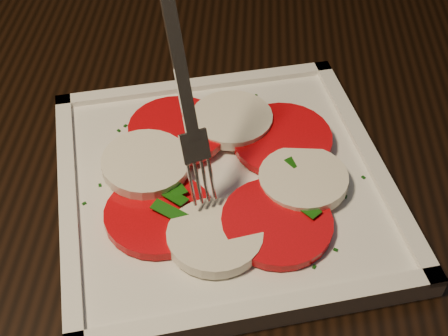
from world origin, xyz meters
The scene contains 5 objects.
table centered at (-0.05, -0.26, 0.65)m, with size 1.25×0.87×0.75m.
chair centered at (-0.12, 0.42, 0.53)m, with size 0.49×0.49×0.93m.
plate centered at (0.01, -0.21, 0.76)m, with size 0.29×0.29×0.01m, color white.
caprese_salad centered at (0.01, -0.21, 0.77)m, with size 0.25×0.23×0.02m.
fork centered at (-0.02, -0.21, 0.88)m, with size 0.03×0.08×0.19m, color white, non-canonical shape.
Camera 1 is at (0.01, -0.60, 1.17)m, focal length 50.00 mm.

